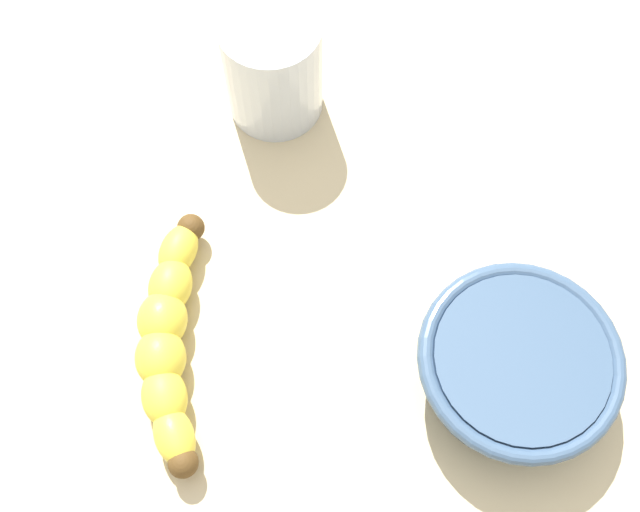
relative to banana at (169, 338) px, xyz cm
name	(u,v)px	position (x,y,z in cm)	size (l,w,h in cm)	color
wooden_tabletop	(195,295)	(-2.80, -3.90, -3.36)	(120.00, 120.00, 3.00)	#C7B68C
banana	(169,338)	(0.00, 0.00, 0.00)	(9.00, 19.11, 3.71)	yellow
smoothie_glass	(273,70)	(-15.01, -17.75, 2.75)	(8.15, 8.15, 9.91)	silver
ceramic_bowl	(516,365)	(-22.33, 11.54, 1.30)	(14.41, 14.41, 5.32)	#3D5675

